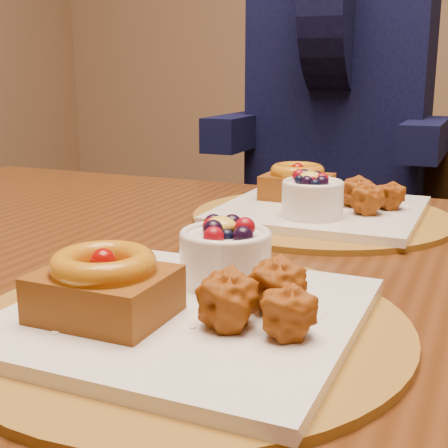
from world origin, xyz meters
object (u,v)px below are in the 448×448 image
Objects in this scene: diner at (341,78)px; chair_far at (366,270)px; place_setting_near at (187,302)px; place_setting_far at (319,205)px; dining_table at (271,321)px.

chair_far is at bearing 10.68° from diner.
diner is at bearing 97.28° from place_setting_near.
diner is at bearing 101.43° from place_setting_far.
diner is (-0.15, 1.17, 0.17)m from place_setting_near.
dining_table is 0.24m from place_setting_near.
place_setting_near reaches higher than place_setting_far.
diner is (-0.15, 0.74, 0.17)m from place_setting_far.
diner reaches higher than place_setting_near.
place_setting_far is at bearing 89.98° from place_setting_near.
place_setting_far is (0.00, 0.43, -0.00)m from place_setting_near.
place_setting_far is 0.80m from chair_far.
dining_table is 0.24m from place_setting_far.
place_setting_far reaches higher than chair_far.
chair_far is at bearing 92.77° from place_setting_near.
place_setting_near is at bearing -90.65° from dining_table.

